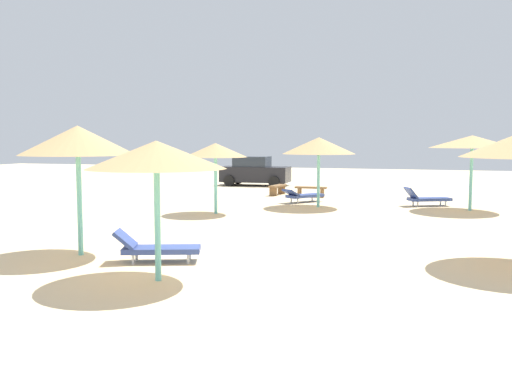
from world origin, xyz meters
The scene contains 12 objects.
ground_plane centered at (0.00, 0.00, 0.00)m, with size 80.00×80.00×0.00m, color beige.
parasol_0 centered at (0.52, 9.67, 2.47)m, with size 2.92×2.92×2.81m.
parasol_1 centered at (6.29, 10.37, 2.63)m, with size 3.19×3.19×2.87m.
parasol_2 centered at (-0.14, -2.81, 2.42)m, with size 2.66×2.66×2.70m.
parasol_4 centered at (-3.00, -1.22, 2.69)m, with size 2.66×2.66×3.04m.
parasol_5 centered at (-2.69, 6.59, 2.32)m, with size 2.31×2.31×2.59m.
lounger_0 centered at (-0.46, 11.16, 0.31)m, with size 1.66×1.92×0.62m.
lounger_1 centered at (4.66, 11.37, 0.32)m, with size 1.95×1.38×0.78m.
lounger_2 centered at (-0.96, -1.36, 0.32)m, with size 1.99×1.24×0.73m.
bench_0 centered at (-2.36, 13.94, 0.35)m, with size 0.57×1.54×0.49m.
bench_1 centered at (-0.60, 13.50, 0.35)m, with size 1.51×0.42×0.49m.
parked_car centered at (-5.16, 19.00, 0.82)m, with size 4.06×2.11×1.72m.
Camera 1 is at (4.84, -12.25, 2.71)m, focal length 38.93 mm.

